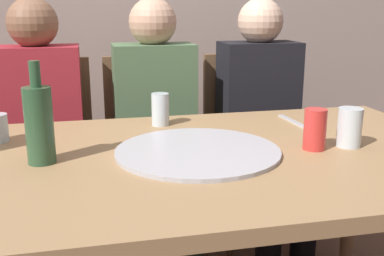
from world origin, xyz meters
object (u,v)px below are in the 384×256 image
Objects in this scene: chair_right at (252,133)px; guest_in_sweater at (39,127)px; wine_glass at (160,109)px; beer_bottle at (39,123)px; guest_in_beanie at (158,121)px; guest_by_wall at (264,115)px; pizza_tray at (200,151)px; dining_table at (198,175)px; chair_middle at (153,139)px; soda_can at (315,129)px; table_knife at (294,122)px; chair_left at (45,146)px; tumbler_far at (350,127)px.

chair_right is 0.77× the size of guest_in_sweater.
guest_in_sweater is (-0.46, 0.38, -0.14)m from wine_glass.
beer_bottle is 0.24× the size of guest_in_beanie.
guest_in_sweater is 1.00× the size of guest_by_wall.
pizza_tray is 0.36m from wine_glass.
dining_table is 14.74× the size of wine_glass.
wine_glass is (0.38, 0.33, -0.05)m from beer_bottle.
guest_by_wall is (0.50, -0.15, 0.13)m from chair_middle.
table_knife is at bearing 75.58° from soda_can.
beer_bottle is 1.18m from guest_by_wall.
guest_in_sweater reaches higher than wine_glass.
pizza_tray is 0.41× the size of guest_in_beanie.
guest_by_wall is at bearing 37.77° from beer_bottle.
wine_glass is 0.81m from chair_right.
wine_glass reaches higher than pizza_tray.
beer_bottle is 0.31× the size of chair_middle.
chair_left reaches higher than wine_glass.
guest_in_beanie reaches higher than chair_middle.
pizza_tray is at bearing -2.07° from beer_bottle.
tumbler_far is 0.13× the size of chair_right.
table_knife is 0.19× the size of guest_by_wall.
chair_middle reaches higher than soda_can.
guest_by_wall is at bearing -180.00° from guest_in_beanie.
dining_table is at bearing 173.92° from soda_can.
tumbler_far is 0.77m from guest_by_wall.
chair_middle is 0.54m from guest_in_sweater.
chair_right is at bearing 170.61° from table_knife.
soda_can reaches higher than dining_table.
guest_in_beanie is (0.50, 0.00, 0.00)m from guest_in_sweater.
chair_middle is at bearing 85.13° from wine_glass.
wine_glass is (-0.05, 0.35, 0.12)m from dining_table.
wine_glass is at bearing -102.12° from table_knife.
dining_table is 0.88m from guest_by_wall.
soda_can is (-0.12, -0.00, 0.00)m from tumbler_far.
chair_left is at bearing 0.00° from chair_right.
beer_bottle is 1.01m from chair_middle.
pizza_tray is 0.53× the size of chair_left.
pizza_tray is 4.05× the size of tumbler_far.
guest_in_sweater is at bearing 0.00° from guest_in_beanie.
dining_table is 0.51m from table_knife.
dining_table is at bearing -81.03° from wine_glass.
beer_bottle is at bearing -138.58° from wine_glass.
guest_in_beanie is (0.05, 0.38, -0.14)m from wine_glass.
chair_left is at bearing 120.31° from pizza_tray.
wine_glass reaches higher than dining_table.
guest_by_wall is (0.49, 0.73, -0.09)m from pizza_tray.
dining_table is at bearing 60.84° from chair_right.
dining_table is 7.68× the size of table_knife.
table_knife is at bearing 125.54° from chair_middle.
pizza_tray is 4.17× the size of wine_glass.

